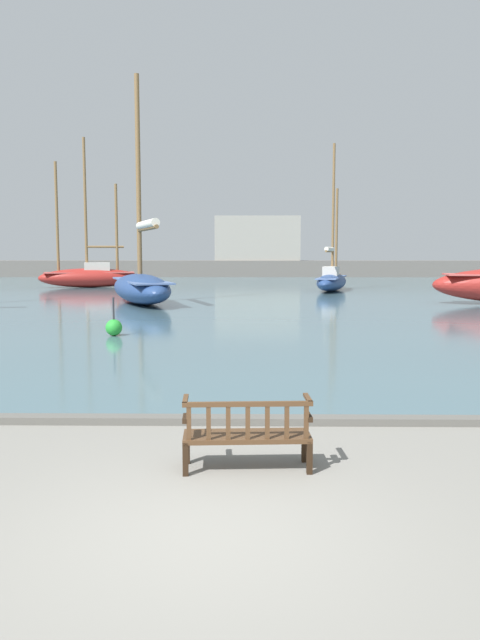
% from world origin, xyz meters
% --- Properties ---
extents(ground_plane, '(160.00, 160.00, 0.00)m').
position_xyz_m(ground_plane, '(0.00, 0.00, 0.00)').
color(ground_plane, gray).
extents(harbor_water, '(100.00, 80.00, 0.08)m').
position_xyz_m(harbor_water, '(0.00, 44.00, 0.04)').
color(harbor_water, '#476670').
rests_on(harbor_water, ground).
extents(quay_edge_kerb, '(40.00, 0.30, 0.12)m').
position_xyz_m(quay_edge_kerb, '(0.00, 3.85, 0.06)').
color(quay_edge_kerb, '#5B5954').
rests_on(quay_edge_kerb, ground).
extents(park_bench, '(1.63, 0.61, 0.92)m').
position_xyz_m(park_bench, '(0.42, 1.74, 0.47)').
color(park_bench, black).
rests_on(park_bench, ground).
extents(sailboat_nearest_port, '(7.77, 3.70, 11.06)m').
position_xyz_m(sailboat_nearest_port, '(-11.56, 40.97, 1.06)').
color(sailboat_nearest_port, maroon).
rests_on(sailboat_nearest_port, harbor_water).
extents(sailboat_distant_harbor, '(5.46, 9.60, 11.64)m').
position_xyz_m(sailboat_distant_harbor, '(-5.19, 26.48, 1.02)').
color(sailboat_distant_harbor, navy).
rests_on(sailboat_distant_harbor, harbor_water).
extents(sailboat_mid_starboard, '(3.65, 8.84, 9.96)m').
position_xyz_m(sailboat_mid_starboard, '(6.12, 37.07, 0.88)').
color(sailboat_mid_starboard, navy).
rests_on(sailboat_mid_starboard, harbor_water).
extents(channel_buoy, '(0.53, 0.53, 1.23)m').
position_xyz_m(channel_buoy, '(-3.87, 13.74, 0.35)').
color(channel_buoy, green).
rests_on(channel_buoy, harbor_water).
extents(far_breakwater, '(55.24, 2.40, 6.57)m').
position_xyz_m(far_breakwater, '(0.34, 61.48, 1.78)').
color(far_breakwater, '#66605B').
rests_on(far_breakwater, ground).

